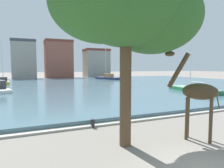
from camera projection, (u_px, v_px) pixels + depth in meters
name	position (u px, v px, depth m)	size (l,w,h in m)	color
harbor_water	(61.00, 86.00, 36.81)	(88.19, 51.70, 0.36)	#476675
quay_edge_coping	(123.00, 122.00, 12.91)	(88.19, 0.50, 0.12)	#ADA89E
giraffe_statue	(197.00, 93.00, 9.73)	(1.94, 2.31, 4.64)	#42331E
sailboat_yellow	(3.00, 82.00, 39.23)	(2.60, 6.14, 9.02)	gold
sailboat_green	(189.00, 90.00, 27.65)	(3.74, 9.99, 6.96)	#236B42
sailboat_navy	(106.00, 78.00, 55.40)	(4.74, 9.48, 8.83)	navy
shade_tree	(129.00, 10.00, 8.85)	(7.28, 5.06, 8.20)	brown
mooring_bollard	(93.00, 123.00, 11.94)	(0.24, 0.24, 0.50)	#232326
townhouse_corner_house	(24.00, 60.00, 60.35)	(7.01, 6.91, 11.99)	gray
townhouse_tall_gabled	(58.00, 59.00, 65.59)	(8.77, 7.92, 12.50)	#8E5142
townhouse_end_terrace	(96.00, 63.00, 70.68)	(8.59, 6.90, 10.14)	gray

